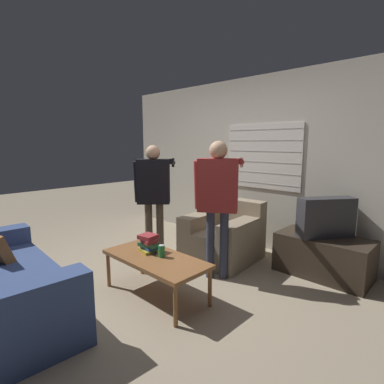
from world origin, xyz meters
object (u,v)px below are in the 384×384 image
at_px(tv, 326,217).
at_px(spare_remote, 155,252).
at_px(armchair_beige, 224,236).
at_px(person_right_standing, 218,192).
at_px(person_left_standing, 154,188).
at_px(soda_can, 162,251).
at_px(coffee_table, 155,260).
at_px(book_stack, 149,243).

relative_size(tv, spare_remote, 4.94).
xyz_separation_m(armchair_beige, person_right_standing, (0.31, -0.53, 0.71)).
xyz_separation_m(person_left_standing, soda_can, (0.85, -0.60, -0.50)).
bearing_deg(spare_remote, person_right_standing, 36.89).
relative_size(person_right_standing, soda_can, 12.75).
bearing_deg(soda_can, tv, 58.50).
xyz_separation_m(coffee_table, spare_remote, (-0.08, 0.06, 0.05)).
height_order(armchair_beige, coffee_table, armchair_beige).
distance_m(tv, person_left_standing, 2.17).
relative_size(armchair_beige, tv, 1.48).
distance_m(coffee_table, person_left_standing, 1.19).
relative_size(armchair_beige, coffee_table, 0.82).
bearing_deg(book_stack, spare_remote, 6.14).
bearing_deg(person_left_standing, tv, -14.74).
distance_m(armchair_beige, spare_remote, 1.27).
bearing_deg(coffee_table, person_left_standing, 141.15).
distance_m(person_right_standing, book_stack, 0.96).
relative_size(person_left_standing, spare_remote, 11.91).
bearing_deg(armchair_beige, tv, -166.32).
bearing_deg(tv, soda_can, 5.38).
xyz_separation_m(person_right_standing, book_stack, (-0.35, -0.74, -0.51)).
distance_m(armchair_beige, person_left_standing, 1.16).
relative_size(armchair_beige, spare_remote, 7.31).
distance_m(person_left_standing, person_right_standing, 0.99).
bearing_deg(armchair_beige, person_right_standing, 116.17).
relative_size(person_right_standing, book_stack, 6.78).
height_order(person_right_standing, spare_remote, person_right_standing).
bearing_deg(spare_remote, person_left_standing, 107.39).
distance_m(armchair_beige, coffee_table, 1.33).
xyz_separation_m(tv, soda_can, (-1.02, -1.67, -0.23)).
xyz_separation_m(person_right_standing, spare_remote, (-0.26, -0.73, -0.59)).
distance_m(person_left_standing, spare_remote, 1.08).
xyz_separation_m(book_stack, soda_can, (0.22, -0.01, -0.03)).
height_order(coffee_table, tv, tv).
relative_size(armchair_beige, book_stack, 4.02).
xyz_separation_m(armchair_beige, book_stack, (-0.04, -1.27, 0.20)).
xyz_separation_m(person_left_standing, book_stack, (0.63, -0.60, -0.47)).
distance_m(coffee_table, book_stack, 0.22).
height_order(person_right_standing, soda_can, person_right_standing).
bearing_deg(tv, coffee_table, 4.90).
height_order(armchair_beige, soda_can, armchair_beige).
bearing_deg(spare_remote, armchair_beige, 58.89).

